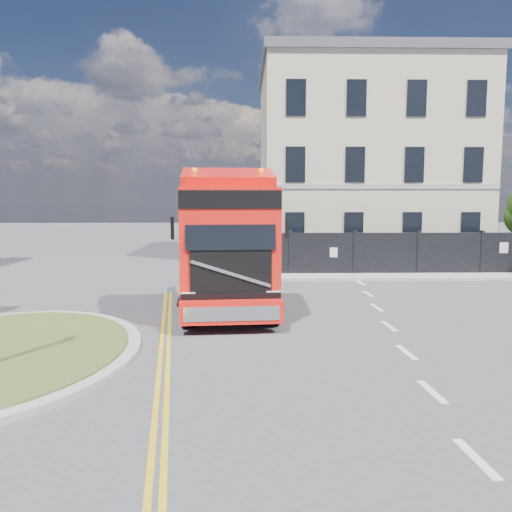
{
  "coord_description": "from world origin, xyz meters",
  "views": [
    {
      "loc": [
        -1.11,
        -14.09,
        3.6
      ],
      "look_at": [
        -0.77,
        1.43,
        1.8
      ],
      "focal_mm": 35.0,
      "sensor_mm": 36.0,
      "label": 1
    }
  ],
  "objects": [
    {
      "name": "ground",
      "position": [
        0.0,
        0.0,
        0.0
      ],
      "size": [
        120.0,
        120.0,
        0.0
      ],
      "primitive_type": "plane",
      "color": "#424244",
      "rests_on": "ground"
    },
    {
      "name": "hoarding_fence",
      "position": [
        6.55,
        9.0,
        1.0
      ],
      "size": [
        18.8,
        0.25,
        2.0
      ],
      "color": "black",
      "rests_on": "ground"
    },
    {
      "name": "georgian_building",
      "position": [
        6.0,
        16.5,
        5.77
      ],
      "size": [
        12.3,
        10.3,
        12.8
      ],
      "color": "beige",
      "rests_on": "ground"
    },
    {
      "name": "pavement_far",
      "position": [
        6.0,
        8.1,
        0.06
      ],
      "size": [
        20.0,
        1.6,
        0.12
      ],
      "primitive_type": "cube",
      "color": "#989893",
      "rests_on": "ground"
    },
    {
      "name": "truck",
      "position": [
        -1.64,
        1.3,
        1.97
      ],
      "size": [
        3.22,
        7.5,
        4.39
      ],
      "rotation": [
        0.0,
        0.0,
        0.07
      ],
      "color": "black",
      "rests_on": "ground"
    }
  ]
}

